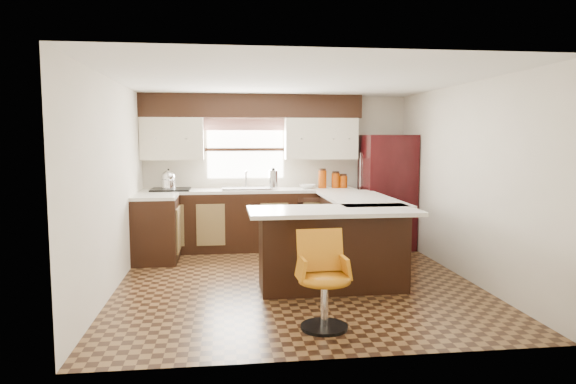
{
  "coord_description": "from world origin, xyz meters",
  "views": [
    {
      "loc": [
        -0.86,
        -6.0,
        1.74
      ],
      "look_at": [
        -0.04,
        0.45,
        1.05
      ],
      "focal_mm": 32.0,
      "sensor_mm": 36.0,
      "label": 1
    }
  ],
  "objects": [
    {
      "name": "counter_pen_long",
      "position": [
        0.95,
        0.62,
        0.92
      ],
      "size": [
        0.84,
        1.95,
        0.04
      ],
      "primitive_type": "cube",
      "color": "silver",
      "rests_on": "peninsula_long"
    },
    {
      "name": "floor",
      "position": [
        0.0,
        0.0,
        0.0
      ],
      "size": [
        4.4,
        4.4,
        0.0
      ],
      "primitive_type": "plane",
      "color": "#49301A",
      "rests_on": "ground"
    },
    {
      "name": "canister_med",
      "position": [
        0.91,
        1.92,
        1.06
      ],
      "size": [
        0.13,
        0.13,
        0.23
      ],
      "primitive_type": "cylinder",
      "color": "#963705",
      "rests_on": "counter_back"
    },
    {
      "name": "wall_left",
      "position": [
        -2.1,
        0.0,
        1.2
      ],
      "size": [
        0.0,
        4.4,
        4.4
      ],
      "primitive_type": "plane",
      "rotation": [
        1.57,
        0.0,
        1.57
      ],
      "color": "beige",
      "rests_on": "floor"
    },
    {
      "name": "kettle",
      "position": [
        -1.68,
        1.88,
        1.12
      ],
      "size": [
        0.22,
        0.22,
        0.3
      ],
      "primitive_type": null,
      "color": "silver",
      "rests_on": "cooktop"
    },
    {
      "name": "bar_chair",
      "position": [
        0.04,
        -1.55,
        0.45
      ],
      "size": [
        0.5,
        0.5,
        0.89
      ],
      "primitive_type": null,
      "rotation": [
        0.0,
        0.0,
        0.05
      ],
      "color": "#C47410",
      "rests_on": "floor"
    },
    {
      "name": "soffit",
      "position": [
        -0.4,
        2.03,
        2.22
      ],
      "size": [
        3.4,
        0.35,
        0.36
      ],
      "primitive_type": "cube",
      "color": "black",
      "rests_on": "wall_back"
    },
    {
      "name": "canister_small",
      "position": [
        1.03,
        1.92,
        1.04
      ],
      "size": [
        0.13,
        0.13,
        0.19
      ],
      "primitive_type": "cylinder",
      "color": "#963705",
      "rests_on": "counter_back"
    },
    {
      "name": "canister_large",
      "position": [
        0.69,
        1.92,
        1.08
      ],
      "size": [
        0.13,
        0.13,
        0.28
      ],
      "primitive_type": "cylinder",
      "color": "#963705",
      "rests_on": "counter_back"
    },
    {
      "name": "cooktop",
      "position": [
        -1.65,
        1.88,
        0.96
      ],
      "size": [
        0.58,
        0.5,
        0.02
      ],
      "primitive_type": "cube",
      "color": "black",
      "rests_on": "counter_back"
    },
    {
      "name": "counter_back",
      "position": [
        -0.45,
        1.9,
        0.92
      ],
      "size": [
        3.3,
        0.6,
        0.04
      ],
      "primitive_type": "cube",
      "color": "silver",
      "rests_on": "base_cab_back"
    },
    {
      "name": "sink",
      "position": [
        -0.5,
        1.88,
        0.96
      ],
      "size": [
        0.75,
        0.45,
        0.03
      ],
      "primitive_type": "cube",
      "color": "#B2B2B7",
      "rests_on": "counter_back"
    },
    {
      "name": "base_cab_back",
      "position": [
        -0.45,
        1.9,
        0.45
      ],
      "size": [
        3.3,
        0.6,
        0.9
      ],
      "primitive_type": "cube",
      "color": "black",
      "rests_on": "floor"
    },
    {
      "name": "dishwasher",
      "position": [
        0.55,
        1.61,
        0.43
      ],
      "size": [
        0.58,
        0.03,
        0.78
      ],
      "primitive_type": "cube",
      "color": "black",
      "rests_on": "floor"
    },
    {
      "name": "wall_right",
      "position": [
        2.1,
        0.0,
        1.2
      ],
      "size": [
        0.0,
        4.4,
        4.4
      ],
      "primitive_type": "plane",
      "rotation": [
        1.57,
        0.0,
        -1.57
      ],
      "color": "beige",
      "rests_on": "floor"
    },
    {
      "name": "upper_cab_right",
      "position": [
        0.68,
        2.03,
        1.72
      ],
      "size": [
        1.14,
        0.35,
        0.64
      ],
      "primitive_type": "cube",
      "color": "beige",
      "rests_on": "wall_back"
    },
    {
      "name": "counter_pen_return",
      "position": [
        0.35,
        -0.44,
        0.92
      ],
      "size": [
        1.89,
        0.84,
        0.04
      ],
      "primitive_type": "cube",
      "color": "silver",
      "rests_on": "peninsula_return"
    },
    {
      "name": "percolator",
      "position": [
        -0.08,
        1.9,
        1.09
      ],
      "size": [
        0.14,
        0.14,
        0.29
      ],
      "primitive_type": "cylinder",
      "color": "silver",
      "rests_on": "counter_back"
    },
    {
      "name": "refrigerator",
      "position": [
        1.7,
        1.77,
        0.89
      ],
      "size": [
        0.76,
        0.73,
        1.78
      ],
      "primitive_type": "cube",
      "color": "black",
      "rests_on": "floor"
    },
    {
      "name": "counter_left",
      "position": [
        -1.8,
        1.25,
        0.92
      ],
      "size": [
        0.6,
        0.7,
        0.04
      ],
      "primitive_type": "cube",
      "color": "silver",
      "rests_on": "base_cab_left"
    },
    {
      "name": "upper_cab_left",
      "position": [
        -1.62,
        2.03,
        1.72
      ],
      "size": [
        0.94,
        0.35,
        0.64
      ],
      "primitive_type": "cube",
      "color": "beige",
      "rests_on": "wall_back"
    },
    {
      "name": "ceiling",
      "position": [
        0.0,
        0.0,
        2.4
      ],
      "size": [
        4.4,
        4.4,
        0.0
      ],
      "primitive_type": "plane",
      "rotation": [
        3.14,
        0.0,
        0.0
      ],
      "color": "silver",
      "rests_on": "wall_back"
    },
    {
      "name": "wall_back",
      "position": [
        0.0,
        2.2,
        1.2
      ],
      "size": [
        4.4,
        0.0,
        4.4
      ],
      "primitive_type": "plane",
      "rotation": [
        1.57,
        0.0,
        0.0
      ],
      "color": "beige",
      "rests_on": "floor"
    },
    {
      "name": "base_cab_left",
      "position": [
        -1.8,
        1.25,
        0.45
      ],
      "size": [
        0.6,
        0.7,
        0.9
      ],
      "primitive_type": "cube",
      "color": "black",
      "rests_on": "floor"
    },
    {
      "name": "valance",
      "position": [
        -0.5,
        2.14,
        1.94
      ],
      "size": [
        1.3,
        0.06,
        0.18
      ],
      "primitive_type": "cube",
      "color": "#D19B93",
      "rests_on": "wall_back"
    },
    {
      "name": "window_pane",
      "position": [
        -0.5,
        2.18,
        1.55
      ],
      "size": [
        1.2,
        0.02,
        0.9
      ],
      "primitive_type": "cube",
      "color": "white",
      "rests_on": "wall_back"
    },
    {
      "name": "mixing_bowl",
      "position": [
        0.45,
        1.9,
        0.98
      ],
      "size": [
        0.29,
        0.29,
        0.06
      ],
      "primitive_type": "imported",
      "rotation": [
        0.0,
        0.0,
        -0.19
      ],
      "color": "white",
      "rests_on": "counter_back"
    },
    {
      "name": "peninsula_return",
      "position": [
        0.38,
        -0.35,
        0.45
      ],
      "size": [
        1.65,
        0.6,
        0.9
      ],
      "primitive_type": "cube",
      "color": "black",
      "rests_on": "floor"
    },
    {
      "name": "peninsula_long",
      "position": [
        0.9,
        0.62,
        0.45
      ],
      "size": [
        0.6,
        1.95,
        0.9
      ],
      "primitive_type": "cube",
      "color": "black",
      "rests_on": "floor"
    },
    {
      "name": "wall_front",
      "position": [
        0.0,
        -2.2,
        1.2
      ],
      "size": [
        4.4,
        0.0,
        4.4
      ],
      "primitive_type": "plane",
      "rotation": [
        -1.57,
        0.0,
        0.0
      ],
      "color": "beige",
      "rests_on": "floor"
    }
  ]
}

